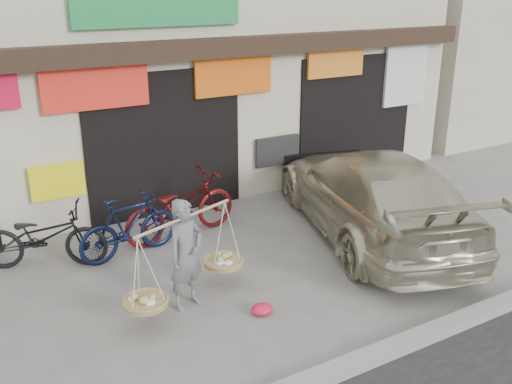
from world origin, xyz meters
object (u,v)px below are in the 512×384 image
bike_0 (43,237)px  suv (371,193)px  street_vendor (186,259)px  bike_1 (129,226)px  bike_2 (181,207)px

bike_0 → suv: size_ratio=0.35×
street_vendor → suv: bearing=-10.2°
street_vendor → suv: (3.73, 0.63, 0.03)m
street_vendor → bike_1: (-0.18, 1.87, -0.20)m
bike_1 → bike_2: bike_2 is taller
street_vendor → bike_1: size_ratio=1.12×
street_vendor → bike_0: street_vendor is taller
bike_1 → bike_2: 1.04m
bike_0 → street_vendor: bearing=-121.8°
bike_0 → suv: bearing=-81.9°
bike_1 → bike_2: size_ratio=0.81×
bike_0 → bike_2: bearing=-66.2°
bike_1 → suv: suv is taller
street_vendor → suv: size_ratio=0.35×
bike_2 → suv: 3.29m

